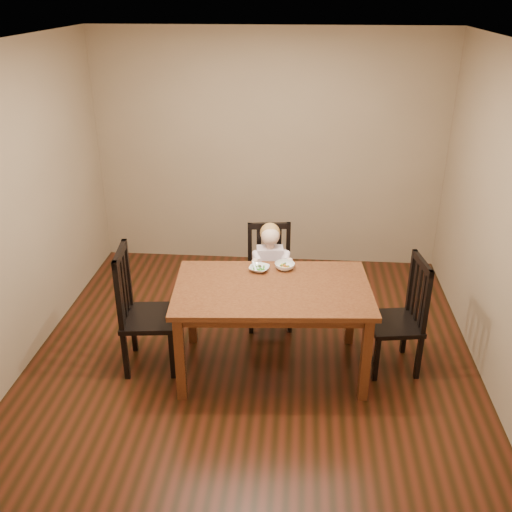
# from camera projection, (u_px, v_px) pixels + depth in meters

# --- Properties ---
(room) EXTENTS (4.01, 4.01, 2.71)m
(room) POSITION_uv_depth(u_px,v_px,m) (254.00, 215.00, 4.72)
(room) COLOR #471B0F
(room) RESTS_ON ground
(dining_table) EXTENTS (1.69, 1.10, 0.81)m
(dining_table) POSITION_uv_depth(u_px,v_px,m) (272.00, 297.00, 4.75)
(dining_table) COLOR #452110
(dining_table) RESTS_ON room
(chair_child) EXTENTS (0.48, 0.46, 1.01)m
(chair_child) POSITION_uv_depth(u_px,v_px,m) (269.00, 278.00, 5.58)
(chair_child) COLOR black
(chair_child) RESTS_ON room
(chair_left) EXTENTS (0.51, 0.53, 1.12)m
(chair_left) POSITION_uv_depth(u_px,v_px,m) (143.00, 312.00, 4.89)
(chair_left) COLOR black
(chair_left) RESTS_ON room
(chair_right) EXTENTS (0.49, 0.51, 1.04)m
(chair_right) POSITION_uv_depth(u_px,v_px,m) (400.00, 317.00, 4.88)
(chair_right) COLOR black
(chair_right) RESTS_ON room
(toddler) EXTENTS (0.38, 0.45, 0.57)m
(toddler) POSITION_uv_depth(u_px,v_px,m) (270.00, 266.00, 5.47)
(toddler) COLOR white
(toddler) RESTS_ON chair_child
(bowl_peas) EXTENTS (0.21, 0.21, 0.04)m
(bowl_peas) POSITION_uv_depth(u_px,v_px,m) (259.00, 268.00, 4.97)
(bowl_peas) COLOR white
(bowl_peas) RESTS_ON dining_table
(bowl_veg) EXTENTS (0.21, 0.21, 0.05)m
(bowl_veg) POSITION_uv_depth(u_px,v_px,m) (285.00, 266.00, 5.00)
(bowl_veg) COLOR white
(bowl_veg) RESTS_ON dining_table
(fork) EXTENTS (0.06, 0.12, 0.05)m
(fork) POSITION_uv_depth(u_px,v_px,m) (255.00, 267.00, 4.95)
(fork) COLOR silver
(fork) RESTS_ON bowl_peas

